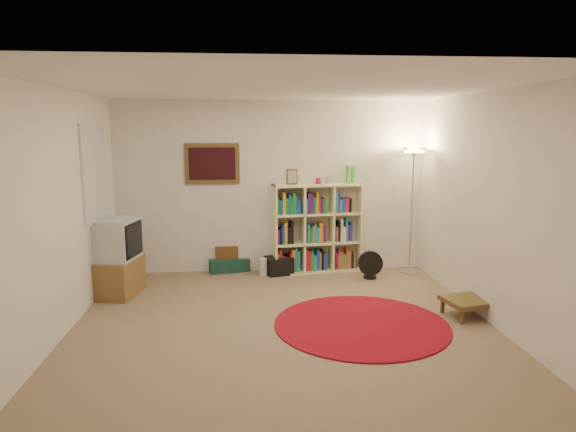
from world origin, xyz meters
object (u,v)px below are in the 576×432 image
at_px(floor_fan, 370,265).
at_px(floor_lamp, 413,169).
at_px(tv_stand, 117,259).
at_px(suitcase, 228,264).
at_px(bookshelf, 315,229).
at_px(side_table, 466,302).

bearing_deg(floor_fan, floor_lamp, 28.26).
height_order(floor_lamp, tv_stand, floor_lamp).
xyz_separation_m(floor_fan, suitcase, (-2.01, 0.61, -0.11)).
height_order(bookshelf, tv_stand, bookshelf).
distance_m(floor_lamp, suitcase, 3.04).
bearing_deg(floor_lamp, suitcase, 172.12).
bearing_deg(side_table, tv_stand, 164.45).
bearing_deg(floor_lamp, bookshelf, 170.48).
distance_m(bookshelf, floor_fan, 0.97).
bearing_deg(side_table, floor_fan, 114.35).
bearing_deg(suitcase, tv_stand, -154.99).
relative_size(floor_lamp, suitcase, 2.83).
xyz_separation_m(floor_lamp, side_table, (0.06, -1.81, -1.35)).
xyz_separation_m(floor_lamp, suitcase, (-2.66, 0.37, -1.43)).
height_order(tv_stand, suitcase, tv_stand).
relative_size(bookshelf, floor_fan, 3.93).
bearing_deg(bookshelf, tv_stand, -168.69).
relative_size(bookshelf, floor_lamp, 0.85).
bearing_deg(tv_stand, suitcase, 48.95).
bearing_deg(bookshelf, suitcase, 166.42).
distance_m(floor_fan, suitcase, 2.10).
distance_m(bookshelf, floor_lamp, 1.65).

